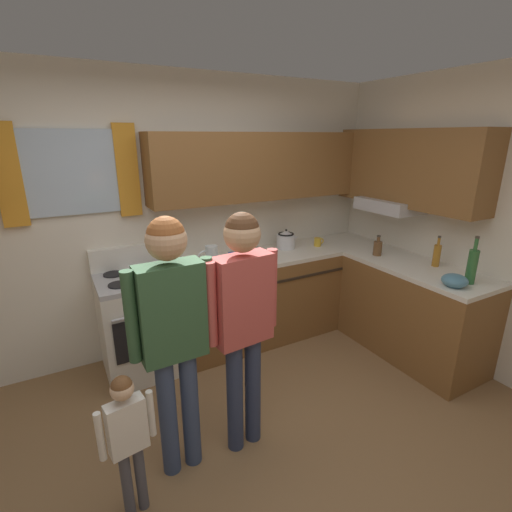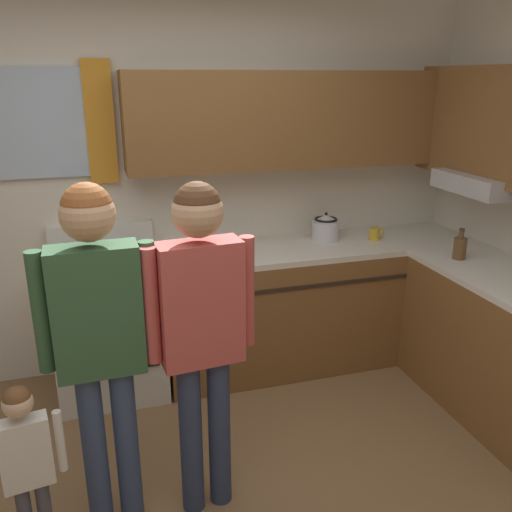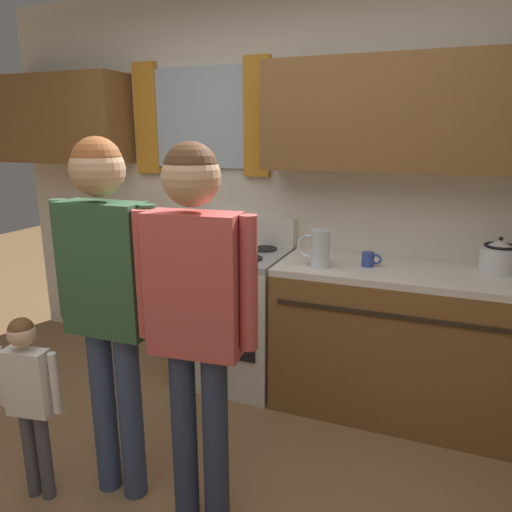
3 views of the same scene
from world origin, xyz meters
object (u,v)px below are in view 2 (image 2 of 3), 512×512
object	(u,v)px
water_pitcher	(203,246)
mug_cobalt_blue	(239,247)
stovetop_kettle	(326,227)
adult_holding_child	(99,324)
mug_mustard_yellow	(375,234)
stove_oven	(110,325)
adult_in_plaid	(201,316)
bottle_squat_brown	(460,247)
small_child	(27,459)

from	to	relation	value
water_pitcher	mug_cobalt_blue	bearing A→B (deg)	25.42
stovetop_kettle	water_pitcher	bearing A→B (deg)	-165.27
stovetop_kettle	water_pitcher	size ratio (longest dim) A/B	1.24
mug_cobalt_blue	adult_holding_child	xyz separation A→B (m)	(-0.93, -1.17, 0.09)
stovetop_kettle	adult_holding_child	world-z (taller)	adult_holding_child
mug_cobalt_blue	adult_holding_child	bearing A→B (deg)	-128.44
mug_mustard_yellow	stovetop_kettle	size ratio (longest dim) A/B	0.44
stove_oven	water_pitcher	distance (m)	0.84
mug_cobalt_blue	adult_in_plaid	world-z (taller)	adult_in_plaid
mug_cobalt_blue	water_pitcher	world-z (taller)	water_pitcher
mug_cobalt_blue	water_pitcher	size ratio (longest dim) A/B	0.52
water_pitcher	stovetop_kettle	bearing A→B (deg)	14.73
bottle_squat_brown	small_child	distance (m)	2.77
stove_oven	adult_in_plaid	size ratio (longest dim) A/B	0.68
adult_in_plaid	bottle_squat_brown	bearing A→B (deg)	19.82
stove_oven	mug_cobalt_blue	world-z (taller)	stove_oven
bottle_squat_brown	adult_holding_child	xyz separation A→B (m)	(-2.28, -0.64, 0.06)
mug_mustard_yellow	stovetop_kettle	world-z (taller)	stovetop_kettle
small_child	stovetop_kettle	bearing A→B (deg)	37.07
small_child	mug_cobalt_blue	bearing A→B (deg)	46.95
small_child	bottle_squat_brown	bearing A→B (deg)	17.42
water_pitcher	adult_holding_child	distance (m)	1.24
stove_oven	mug_mustard_yellow	bearing A→B (deg)	-0.37
mug_cobalt_blue	adult_holding_child	size ratio (longest dim) A/B	0.07
stove_oven	adult_holding_child	distance (m)	1.33
stove_oven	small_child	bearing A→B (deg)	-105.22
mug_mustard_yellow	adult_in_plaid	bearing A→B (deg)	-141.53
stove_oven	water_pitcher	xyz separation A→B (m)	(0.62, -0.16, 0.54)
mug_cobalt_blue	adult_holding_child	world-z (taller)	adult_holding_child
bottle_squat_brown	adult_in_plaid	world-z (taller)	adult_in_plaid
adult_in_plaid	small_child	size ratio (longest dim) A/B	1.82
mug_mustard_yellow	water_pitcher	bearing A→B (deg)	-173.54
mug_cobalt_blue	water_pitcher	xyz separation A→B (m)	(-0.27, -0.13, 0.07)
bottle_squat_brown	stove_oven	bearing A→B (deg)	165.90
adult_holding_child	adult_in_plaid	xyz separation A→B (m)	(0.44, -0.02, -0.01)
stove_oven	mug_cobalt_blue	xyz separation A→B (m)	(0.88, -0.03, 0.48)
adult_holding_child	stove_oven	bearing A→B (deg)	87.77
water_pitcher	small_child	bearing A→B (deg)	-129.09
mug_mustard_yellow	small_child	distance (m)	2.70
mug_cobalt_blue	stovetop_kettle	xyz separation A→B (m)	(0.69, 0.12, 0.05)
bottle_squat_brown	stovetop_kettle	world-z (taller)	stovetop_kettle
mug_cobalt_blue	stove_oven	bearing A→B (deg)	177.87
water_pitcher	adult_holding_child	xyz separation A→B (m)	(-0.66, -1.05, 0.02)
bottle_squat_brown	adult_holding_child	distance (m)	2.37
stovetop_kettle	adult_holding_child	xyz separation A→B (m)	(-1.62, -1.30, 0.04)
mug_cobalt_blue	small_child	size ratio (longest dim) A/B	0.13
stovetop_kettle	adult_in_plaid	size ratio (longest dim) A/B	0.17
bottle_squat_brown	adult_holding_child	world-z (taller)	adult_holding_child
mug_cobalt_blue	stovetop_kettle	size ratio (longest dim) A/B	0.42
mug_mustard_yellow	adult_holding_child	bearing A→B (deg)	-148.75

